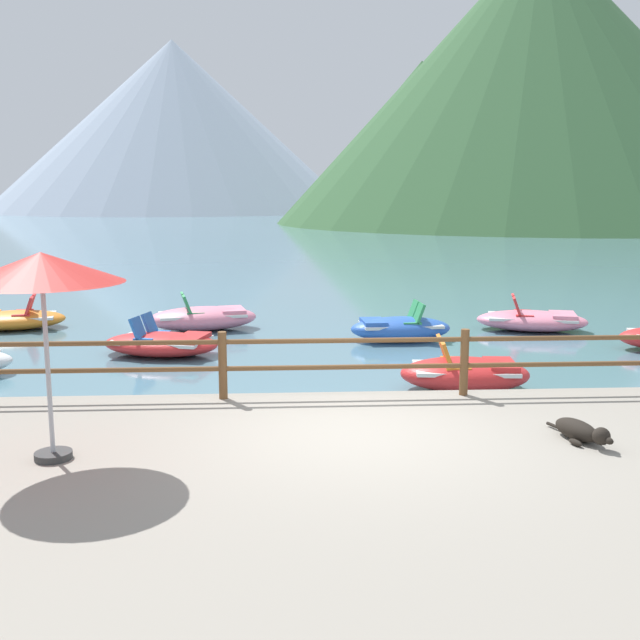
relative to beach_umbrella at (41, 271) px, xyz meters
name	(u,v)px	position (x,y,z in m)	size (l,w,h in m)	color
ground_plane	(292,242)	(3.37, 40.73, -2.45)	(200.00, 200.00, 0.00)	slate
promenade_dock	(381,529)	(3.37, -1.47, -2.25)	(28.00, 8.00, 0.40)	gray
dock_railing	(345,357)	(3.37, 2.28, -1.47)	(23.92, 0.12, 0.95)	brown
beach_umbrella	(41,271)	(0.00, 0.00, 0.00)	(1.70, 1.70, 2.24)	#B2B2B7
dog_resting	(581,431)	(5.93, 0.23, -1.92)	(0.51, 1.04, 0.26)	black
pedal_boat_0	(203,318)	(0.66, 9.69, -2.15)	(2.79, 1.80, 0.88)	pink
pedal_boat_1	(532,320)	(8.46, 9.14, -2.19)	(2.82, 1.96, 0.83)	pink
pedal_boat_2	(465,373)	(5.53, 3.96, -2.16)	(2.24, 1.43, 0.88)	red
pedal_boat_3	(15,319)	(-3.86, 10.06, -2.21)	(2.51, 1.78, 0.80)	orange
pedal_boat_4	(162,343)	(0.09, 6.97, -2.21)	(2.64, 1.96, 0.81)	red
pedal_boat_5	(400,328)	(5.14, 8.17, -2.17)	(2.30, 1.31, 0.86)	blue
cliff_headland	(517,91)	(27.33, 70.27, 11.09)	(53.15, 53.15, 28.84)	#386038
distant_peak	(174,127)	(-14.46, 119.24, 11.37)	(60.49, 60.49, 27.63)	#93A3B7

